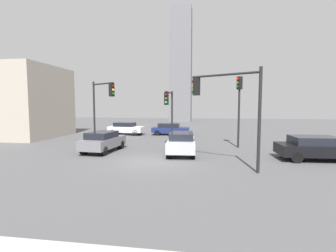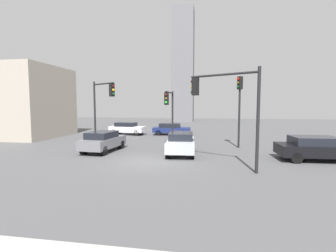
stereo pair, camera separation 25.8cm
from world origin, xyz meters
name	(u,v)px [view 1 (the left image)]	position (x,y,z in m)	size (l,w,h in m)	color
ground_plane	(149,161)	(0.00, 0.00, 0.00)	(100.78, 100.78, 0.00)	#4C4C4F
traffic_light_0	(239,99)	(5.99, 5.81, 3.90)	(0.49, 0.44, 5.63)	black
traffic_light_1	(102,100)	(-4.93, 4.74, 3.78)	(2.43, 1.57, 5.37)	black
traffic_light_2	(226,98)	(4.40, -0.87, 3.77)	(3.51, 1.96, 5.26)	black
traffic_light_3	(169,106)	(0.33, 6.34, 3.33)	(0.37, 2.97, 4.64)	black
car_0	(103,141)	(-4.02, 2.58, 0.78)	(2.16, 4.21, 1.48)	slate
car_1	(317,148)	(10.16, 1.85, 0.78)	(4.73, 2.30, 1.48)	black
car_2	(170,129)	(-0.57, 13.45, 0.71)	(4.30, 1.97, 1.35)	navy
car_3	(181,143)	(1.71, 2.67, 0.78)	(2.12, 4.44, 1.47)	#ADB2B7
car_4	(126,128)	(-5.61, 12.79, 0.76)	(4.18, 2.06, 1.42)	silver
skyline_tower	(181,66)	(-1.63, 37.25, 11.57)	(4.38, 4.38, 23.15)	slate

